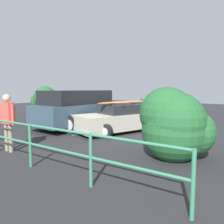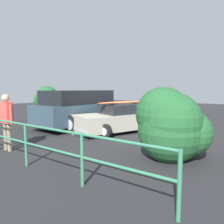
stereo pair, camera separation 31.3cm
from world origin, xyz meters
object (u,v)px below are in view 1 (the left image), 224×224
object	(u,v)px
bush_near_left	(175,126)
bush_near_right	(47,103)
sedan_car	(120,118)
person_bystander	(8,117)
suv_car	(77,108)

from	to	relation	value
bush_near_left	bush_near_right	bearing A→B (deg)	-13.85
sedan_car	bush_near_left	bearing A→B (deg)	145.92
sedan_car	person_bystander	world-z (taller)	person_bystander
bush_near_right	sedan_car	bearing A→B (deg)	-177.32
sedan_car	bush_near_right	xyz separation A→B (m)	(4.95, 0.23, 0.54)
suv_car	person_bystander	size ratio (longest dim) A/B	2.62
person_bystander	bush_near_left	distance (m)	5.02
bush_near_left	bush_near_right	world-z (taller)	bush_near_right
bush_near_left	sedan_car	bearing A→B (deg)	-34.08
sedan_car	person_bystander	xyz separation A→B (m)	(1.02, 4.69, 0.47)
bush_near_left	bush_near_right	size ratio (longest dim) A/B	1.00
person_bystander	bush_near_right	xyz separation A→B (m)	(3.93, -4.46, 0.07)
person_bystander	bush_near_left	size ratio (longest dim) A/B	0.85
suv_car	bush_near_left	distance (m)	6.06
sedan_car	person_bystander	bearing A→B (deg)	77.70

